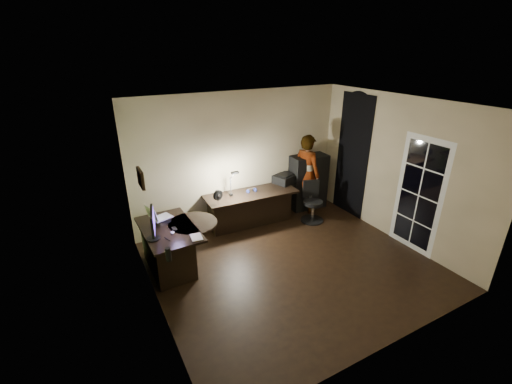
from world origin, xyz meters
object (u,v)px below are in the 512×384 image
desk_right (251,209)px  office_chair (313,202)px  desk_left (171,248)px  monitor (152,229)px  cabinet (308,182)px  person (307,174)px

desk_right → office_chair: size_ratio=2.22×
desk_left → desk_right: 2.02m
monitor → office_chair: 3.47m
monitor → cabinet: bearing=29.3°
office_chair → person: bearing=89.7°
desk_left → desk_right: size_ratio=0.69×
monitor → office_chair: (3.40, 0.47, -0.51)m
office_chair → person: 0.70m
desk_left → office_chair: (3.10, 0.24, 0.05)m
desk_left → desk_right: (1.88, 0.72, -0.02)m
desk_left → cabinet: cabinet is taller
monitor → office_chair: monitor is taller
monitor → person: person is taller
cabinet → office_chair: 0.73m
desk_right → person: (1.39, 0.03, 0.52)m
desk_left → person: size_ratio=0.75×
desk_left → cabinet: 3.54m
cabinet → person: (-0.14, -0.12, 0.26)m
desk_right → cabinet: bearing=8.4°
cabinet → monitor: size_ratio=2.40×
office_chair → desk_right: bearing=177.1°
desk_left → office_chair: 3.11m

